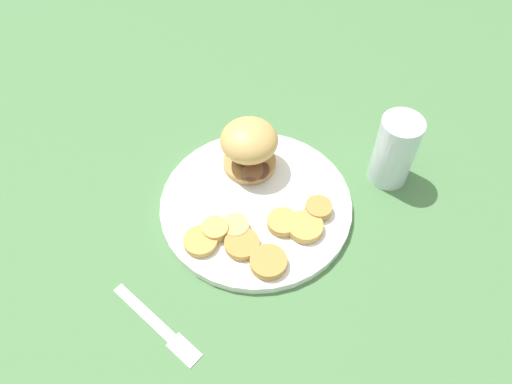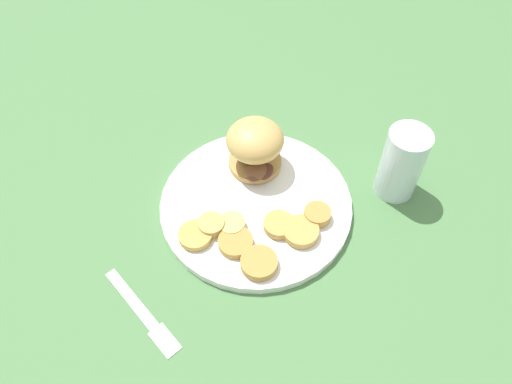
% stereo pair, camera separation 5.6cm
% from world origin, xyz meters
% --- Properties ---
extents(ground_plane, '(4.00, 4.00, 0.00)m').
position_xyz_m(ground_plane, '(0.00, 0.00, 0.00)').
color(ground_plane, '#4C7A47').
extents(dinner_plate, '(0.31, 0.31, 0.02)m').
position_xyz_m(dinner_plate, '(0.00, 0.00, 0.01)').
color(dinner_plate, white).
rests_on(dinner_plate, ground_plane).
extents(sandwich, '(0.09, 0.10, 0.09)m').
position_xyz_m(sandwich, '(-0.04, -0.06, 0.06)').
color(sandwich, tan).
rests_on(sandwich, dinner_plate).
extents(potato_round_0, '(0.05, 0.05, 0.01)m').
position_xyz_m(potato_round_0, '(0.07, 0.05, 0.02)').
color(potato_round_0, '#BC8942').
rests_on(potato_round_0, dinner_plate).
extents(potato_round_1, '(0.04, 0.04, 0.02)m').
position_xyz_m(potato_round_1, '(-0.06, 0.08, 0.02)').
color(potato_round_1, '#BC8942').
rests_on(potato_round_1, dinner_plate).
extents(potato_round_2, '(0.04, 0.04, 0.01)m').
position_xyz_m(potato_round_2, '(0.06, 0.02, 0.02)').
color(potato_round_2, '#DBB766').
rests_on(potato_round_2, dinner_plate).
extents(potato_round_3, '(0.04, 0.04, 0.02)m').
position_xyz_m(potato_round_3, '(0.08, -0.00, 0.02)').
color(potato_round_3, tan).
rests_on(potato_round_3, dinner_plate).
extents(potato_round_4, '(0.05, 0.05, 0.01)m').
position_xyz_m(potato_round_4, '(0.11, 0.00, 0.02)').
color(potato_round_4, tan).
rests_on(potato_round_4, dinner_plate).
extents(potato_round_5, '(0.05, 0.05, 0.01)m').
position_xyz_m(potato_round_5, '(0.06, 0.09, 0.02)').
color(potato_round_5, '#BC8942').
rests_on(potato_round_5, dinner_plate).
extents(potato_round_6, '(0.06, 0.06, 0.01)m').
position_xyz_m(potato_round_6, '(-0.02, 0.09, 0.02)').
color(potato_round_6, tan).
rests_on(potato_round_6, dinner_plate).
extents(potato_round_7, '(0.05, 0.05, 0.01)m').
position_xyz_m(potato_round_7, '(-0.00, 0.06, 0.02)').
color(potato_round_7, tan).
rests_on(potato_round_7, dinner_plate).
extents(fork, '(0.04, 0.16, 0.00)m').
position_xyz_m(fork, '(0.24, 0.05, 0.00)').
color(fork, silver).
rests_on(fork, ground_plane).
extents(drinking_glass, '(0.07, 0.07, 0.13)m').
position_xyz_m(drinking_glass, '(-0.21, 0.10, 0.06)').
color(drinking_glass, silver).
rests_on(drinking_glass, ground_plane).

